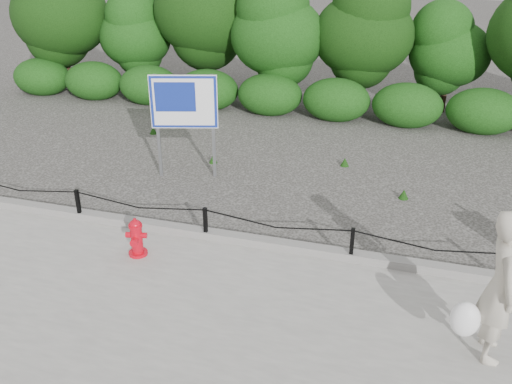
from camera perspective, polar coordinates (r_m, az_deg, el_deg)
The scene contains 8 objects.
ground at distance 9.51m, azimuth -5.25°, elevation -5.33°, with size 90.00×90.00×0.00m, color #2D2B28.
sidewalk at distance 7.99m, azimuth -10.62°, elevation -12.01°, with size 14.00×4.00×0.08m, color gray.
curb at distance 9.48m, azimuth -5.17°, elevation -4.40°, with size 14.00×0.22×0.14m, color slate.
chain_barrier at distance 9.29m, azimuth -5.36°, elevation -2.90°, with size 10.06×0.06×0.60m.
treeline at distance 16.93m, azimuth 6.39°, elevation 17.44°, with size 20.52×3.84×4.89m.
fire_hydrant at distance 9.04m, azimuth -12.47°, elevation -4.73°, with size 0.37×0.38×0.66m.
pedestrian at distance 7.12m, azimuth 24.24°, elevation -9.27°, with size 0.78×0.74×1.99m.
advertising_sign at distance 11.60m, azimuth -7.61°, elevation 8.90°, with size 1.38×0.47×2.27m.
Camera 1 is at (3.17, -7.57, 4.81)m, focal length 38.00 mm.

